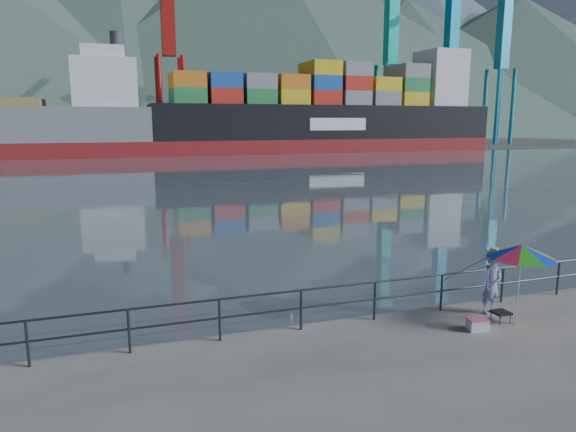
% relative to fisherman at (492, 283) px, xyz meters
% --- Properties ---
extents(harbor_water, '(500.00, 280.00, 0.00)m').
position_rel_fisherman_xyz_m(harbor_water, '(-4.12, 128.88, -0.82)').
color(harbor_water, '#4F5C68').
rests_on(harbor_water, ground).
extents(far_dock, '(200.00, 40.00, 0.40)m').
position_rel_fisherman_xyz_m(far_dock, '(5.88, 91.88, -0.82)').
color(far_dock, '#514F4C').
rests_on(far_dock, ground).
extents(guardrail, '(22.00, 0.06, 1.03)m').
position_rel_fisherman_xyz_m(guardrail, '(-4.12, 0.58, -0.30)').
color(guardrail, '#2D3033').
rests_on(guardrail, ground).
extents(mountains, '(600.00, 332.80, 80.00)m').
position_rel_fisherman_xyz_m(mountains, '(34.69, 206.63, 34.73)').
color(mountains, '#385147').
rests_on(mountains, ground).
extents(port_cranes, '(116.00, 28.00, 38.40)m').
position_rel_fisherman_xyz_m(port_cranes, '(26.88, 82.88, 15.18)').
color(port_cranes, '#B42520').
rests_on(port_cranes, ground).
extents(container_stacks, '(58.00, 5.40, 7.80)m').
position_rel_fisherman_xyz_m(container_stacks, '(28.42, 92.10, 2.11)').
color(container_stacks, yellow).
rests_on(container_stacks, ground).
extents(fisherman, '(0.66, 0.50, 1.63)m').
position_rel_fisherman_xyz_m(fisherman, '(0.00, 0.00, 0.00)').
color(fisherman, '#2A369A').
rests_on(fisherman, ground).
extents(beach_umbrella, '(1.73, 1.73, 2.05)m').
position_rel_fisherman_xyz_m(beach_umbrella, '(0.10, -0.82, 1.05)').
color(beach_umbrella, white).
rests_on(beach_umbrella, ground).
extents(folding_stool, '(0.41, 0.41, 0.27)m').
position_rel_fisherman_xyz_m(folding_stool, '(-0.15, -0.57, -0.68)').
color(folding_stool, black).
rests_on(folding_stool, ground).
extents(cooler_bag, '(0.51, 0.39, 0.27)m').
position_rel_fisherman_xyz_m(cooler_bag, '(-1.08, -0.84, -0.68)').
color(cooler_bag, silver).
rests_on(cooler_bag, ground).
extents(fishing_rod, '(0.27, 1.69, 1.20)m').
position_rel_fisherman_xyz_m(fishing_rod, '(-0.17, 1.01, -0.82)').
color(fishing_rod, black).
rests_on(fishing_rod, ground).
extents(container_ship, '(59.38, 9.90, 18.10)m').
position_rel_fisherman_xyz_m(container_ship, '(27.76, 72.88, 5.02)').
color(container_ship, maroon).
rests_on(container_ship, ground).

